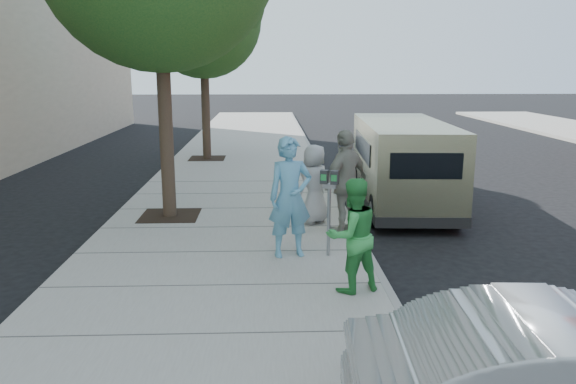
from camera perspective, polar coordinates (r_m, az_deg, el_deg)
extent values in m
plane|color=black|center=(9.63, -0.55, -6.83)|extent=(120.00, 120.00, 0.00)
cube|color=gray|center=(9.63, -6.55, -6.44)|extent=(5.00, 60.00, 0.15)
cube|color=gray|center=(9.75, 7.99, -6.25)|extent=(0.12, 60.00, 0.16)
cube|color=black|center=(12.05, -11.89, -2.34)|extent=(1.20, 1.20, 0.01)
cylinder|color=#38281E|center=(11.71, -12.33, 7.05)|extent=(0.28, 0.28, 3.96)
cube|color=black|center=(19.43, -8.20, 3.42)|extent=(1.20, 1.20, 0.01)
cylinder|color=#38281E|center=(19.23, -8.37, 8.59)|extent=(0.28, 0.28, 3.52)
sphere|color=#1A4E1D|center=(19.25, -8.64, 16.95)|extent=(3.80, 3.80, 3.80)
sphere|color=#1A4E1D|center=(18.84, -6.92, 18.62)|extent=(2.85, 2.85, 2.85)
sphere|color=#1A4E1D|center=(19.83, -10.01, 17.64)|extent=(2.66, 2.66, 2.66)
cylinder|color=gray|center=(9.22, 4.16, -3.07)|extent=(0.06, 0.06, 1.14)
cube|color=gray|center=(9.07, 4.22, 0.63)|extent=(0.23, 0.14, 0.08)
cube|color=#2D2D30|center=(9.07, 3.71, 1.54)|extent=(0.15, 0.14, 0.22)
cube|color=#2D2D30|center=(9.02, 4.77, 1.47)|extent=(0.15, 0.14, 0.22)
cube|color=tan|center=(13.18, 11.55, 3.09)|extent=(2.10, 4.97, 1.80)
cube|color=tan|center=(15.84, 9.81, 3.09)|extent=(1.69, 0.60, 0.77)
cube|color=black|center=(10.76, 13.88, 2.57)|extent=(1.35, 0.10, 0.50)
cylinder|color=black|center=(14.76, 7.31, 1.31)|extent=(0.28, 0.70, 0.69)
cylinder|color=black|center=(15.01, 13.35, 1.26)|extent=(0.28, 0.70, 0.69)
cylinder|color=black|center=(11.55, 8.98, -1.90)|extent=(0.28, 0.70, 0.69)
cylinder|color=black|center=(11.87, 16.60, -1.88)|extent=(0.28, 0.70, 0.69)
imported|color=#599EBF|center=(9.09, 0.22, -0.54)|extent=(0.80, 0.61, 1.97)
imported|color=green|center=(7.74, 6.55, -4.40)|extent=(0.94, 0.85, 1.59)
imported|color=#A5A5A7|center=(11.10, 2.69, 0.81)|extent=(0.90, 0.90, 1.57)
imported|color=gray|center=(10.40, 5.90, 1.00)|extent=(1.15, 1.13, 1.95)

